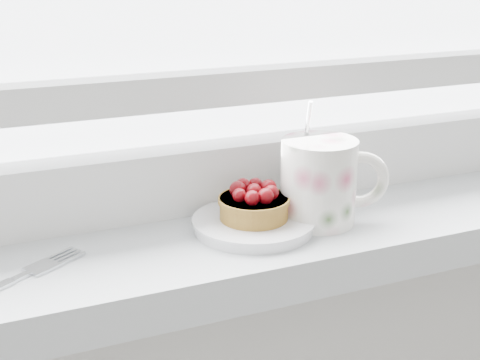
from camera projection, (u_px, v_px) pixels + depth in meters
saucer at (254, 224)px, 0.67m from camera, size 0.12×0.12×0.01m
raspberry_tart at (254, 203)px, 0.66m from camera, size 0.07×0.07×0.04m
floral_mug at (321, 180)px, 0.68m from camera, size 0.12×0.10×0.13m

